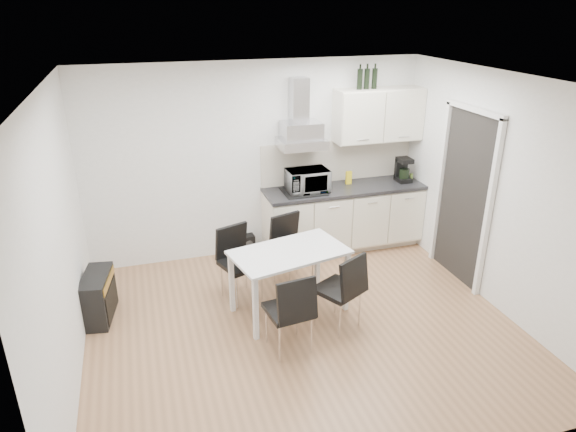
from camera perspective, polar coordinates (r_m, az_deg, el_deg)
name	(u,v)px	position (r m, az deg, el deg)	size (l,w,h in m)	color
ground	(303,328)	(5.68, 1.73, -12.29)	(4.50, 4.50, 0.00)	#A2754F
wall_back	(257,161)	(6.86, -3.49, 6.12)	(4.50, 0.10, 2.60)	white
wall_front	(405,333)	(3.45, 12.90, -12.58)	(4.50, 0.10, 2.60)	white
wall_left	(59,246)	(4.87, -24.09, -3.11)	(0.10, 4.00, 2.60)	white
wall_right	(498,194)	(6.11, 22.33, 2.29)	(0.10, 4.00, 2.60)	white
ceiling	(307,82)	(4.70, 2.11, 14.66)	(4.50, 4.50, 0.00)	white
doorway	(463,198)	(6.57, 18.83, 1.85)	(0.08, 1.04, 2.10)	white
kitchenette	(346,192)	(7.13, 6.44, 2.68)	(2.22, 0.64, 2.52)	beige
dining_table	(289,259)	(5.63, 0.14, -4.79)	(1.36, 0.96, 0.75)	white
chair_far_left	(241,265)	(5.99, -5.24, -5.43)	(0.44, 0.50, 0.88)	black
chair_far_right	(293,252)	(6.26, 0.60, -4.01)	(0.44, 0.50, 0.88)	black
chair_near_left	(289,311)	(5.14, 0.06, -10.52)	(0.44, 0.50, 0.88)	black
chair_near_right	(338,290)	(5.50, 5.59, -8.20)	(0.44, 0.50, 0.88)	black
guitar_amp	(98,296)	(6.07, -20.33, -8.38)	(0.37, 0.67, 0.53)	black
floor_speaker	(248,244)	(7.15, -4.45, -3.16)	(0.17, 0.15, 0.28)	black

